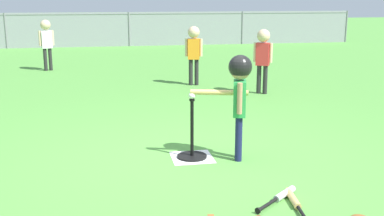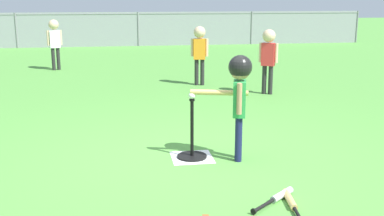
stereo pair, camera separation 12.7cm
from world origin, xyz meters
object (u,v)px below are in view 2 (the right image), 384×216
Objects in this scene: batting_tee at (192,149)px; baseball_on_tee at (192,96)px; batter_child at (239,86)px; fielder_deep_center at (268,53)px; spare_bat_wood at (292,203)px; fielder_deep_left at (54,38)px; fielder_near_right at (200,48)px; spare_bat_silver at (278,197)px.

baseball_on_tee is at bearing 180.00° from batting_tee.
batter_child reaches higher than batting_tee.
baseball_on_tee is at bearing -120.43° from fielder_deep_center.
batter_child is 1.65× the size of spare_bat_wood.
fielder_deep_left reaches higher than baseball_on_tee.
fielder_deep_center is at bearing 59.57° from baseball_on_tee.
batter_child is 0.98× the size of fielder_near_right.
fielder_near_right is at bearing -38.75° from fielder_deep_left.
batter_child reaches higher than spare_bat_wood.
baseball_on_tee is 0.50m from batter_child.
batter_child is at bearing -112.77° from fielder_deep_center.
batter_child is 2.30× the size of spare_bat_silver.
fielder_deep_center is 0.98× the size of fielder_deep_left.
fielder_near_right reaches higher than baseball_on_tee.
batter_child is at bearing 97.65° from spare_bat_wood.
spare_bat_wood is at bearing -82.35° from batter_child.
fielder_deep_left reaches higher than batter_child.
baseball_on_tee is at bearing 164.42° from batter_child.
fielder_deep_left is (-4.02, 3.42, 0.02)m from fielder_deep_center.
baseball_on_tee is 0.06× the size of fielder_deep_left.
fielder_deep_center is (1.36, 3.25, -0.06)m from batter_child.
spare_bat_wood is at bearing -64.60° from baseball_on_tee.
fielder_deep_center is (1.83, 3.12, 0.63)m from batting_tee.
spare_bat_silver is at bearing -64.81° from baseball_on_tee.
spare_bat_silver is (0.09, -1.06, -0.76)m from batter_child.
batter_child is at bearing -15.58° from baseball_on_tee.
batting_tee is at bearing -71.48° from fielder_deep_left.
batter_child is 0.98× the size of fielder_deep_center.
batter_child is (0.47, -0.13, 0.69)m from batting_tee.
spare_bat_wood is at bearing -64.60° from batting_tee.
batter_child is at bearing -15.58° from batting_tee.
batting_tee reaches higher than spare_bat_wood.
fielder_deep_center reaches higher than spare_bat_wood.
fielder_deep_left reaches higher than batting_tee.
baseball_on_tee is 3.62m from fielder_deep_center.
baseball_on_tee reaches higher than spare_bat_wood.
fielder_near_right is (0.79, 4.15, 0.04)m from baseball_on_tee.
fielder_deep_center reaches higher than batter_child.
baseball_on_tee reaches higher than batting_tee.
batting_tee is 6.93m from fielder_deep_left.
batting_tee is 4.27m from fielder_near_right.
fielder_near_right is (0.79, 4.15, 0.63)m from batting_tee.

